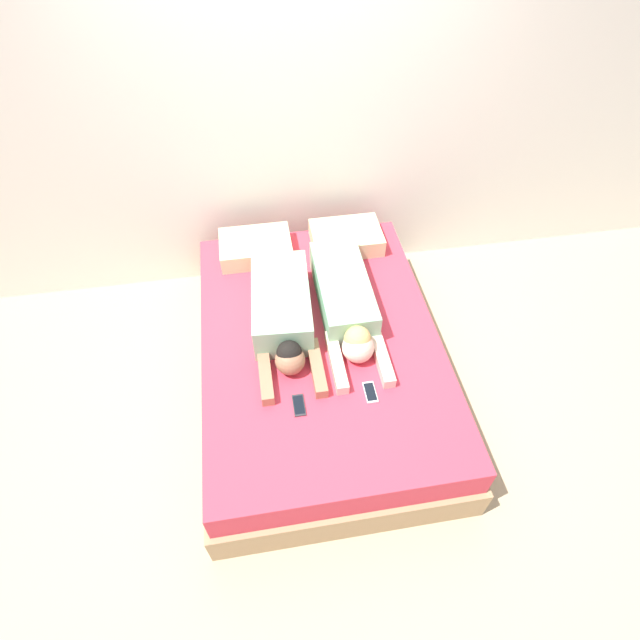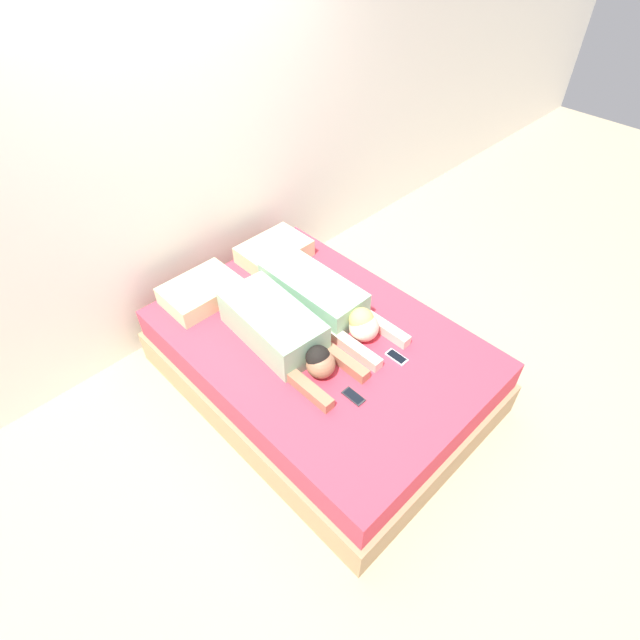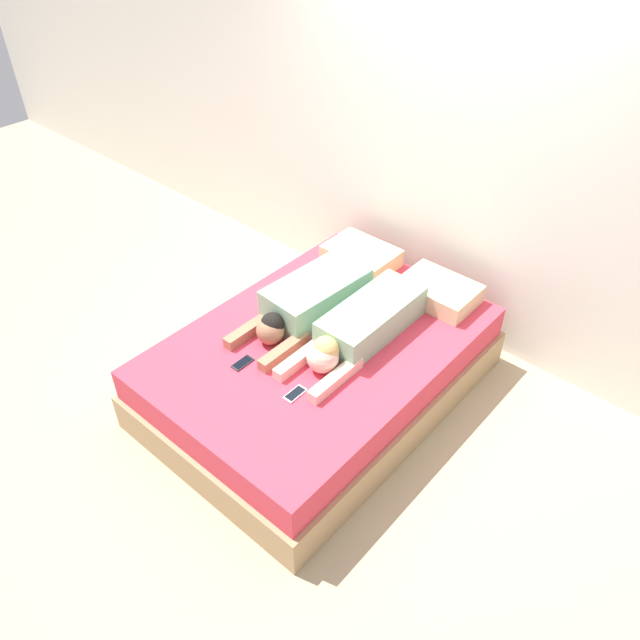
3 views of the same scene
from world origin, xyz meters
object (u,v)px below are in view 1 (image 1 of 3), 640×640
(bed, at_px, (320,359))
(pillow_head_right, at_px, (346,238))
(person_left, at_px, (283,312))
(cell_phone_left, at_px, (299,405))
(pillow_head_left, at_px, (256,247))
(person_right, at_px, (346,303))
(cell_phone_right, at_px, (370,392))

(bed, bearing_deg, pillow_head_right, 68.39)
(person_left, relative_size, cell_phone_left, 7.32)
(bed, relative_size, cell_phone_left, 15.31)
(pillow_head_left, xyz_separation_m, person_right, (0.52, -0.67, 0.04))
(person_right, bearing_deg, person_left, -175.88)
(pillow_head_left, distance_m, pillow_head_right, 0.66)
(bed, relative_size, cell_phone_right, 15.31)
(pillow_head_right, relative_size, cell_phone_right, 3.59)
(pillow_head_left, bearing_deg, bed, -68.39)
(pillow_head_left, relative_size, person_left, 0.49)
(pillow_head_left, relative_size, cell_phone_right, 3.59)
(bed, xyz_separation_m, pillow_head_left, (-0.33, 0.83, 0.31))
(bed, distance_m, cell_phone_right, 0.56)
(cell_phone_right, bearing_deg, bed, 114.96)
(bed, height_order, pillow_head_left, pillow_head_left)
(person_left, distance_m, person_right, 0.41)
(pillow_head_right, xyz_separation_m, person_left, (-0.54, -0.70, 0.05))
(bed, height_order, person_right, person_right)
(cell_phone_left, bearing_deg, pillow_head_right, 68.08)
(bed, xyz_separation_m, cell_phone_right, (0.21, -0.46, 0.25))
(person_left, relative_size, person_right, 0.93)
(pillow_head_left, height_order, person_left, person_left)
(bed, relative_size, pillow_head_right, 4.26)
(person_left, xyz_separation_m, person_right, (0.41, 0.03, -0.01))
(person_left, relative_size, cell_phone_right, 7.32)
(cell_phone_right, bearing_deg, pillow_head_left, 112.82)
(pillow_head_left, relative_size, person_right, 0.46)
(pillow_head_right, distance_m, cell_phone_left, 1.41)
(pillow_head_right, height_order, cell_phone_right, pillow_head_right)
(pillow_head_right, height_order, person_right, person_right)
(pillow_head_left, xyz_separation_m, person_left, (0.12, -0.70, 0.05))
(person_right, distance_m, cell_phone_right, 0.63)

